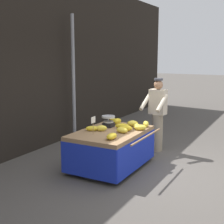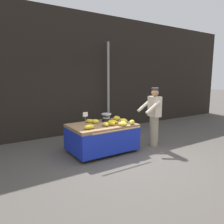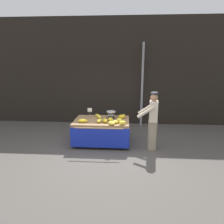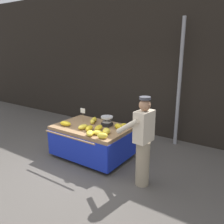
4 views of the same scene
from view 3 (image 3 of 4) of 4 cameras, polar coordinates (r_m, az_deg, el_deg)
The scene contains 19 objects.
ground_plane at distance 5.75m, azimuth -1.49°, elevation -11.94°, with size 60.00×60.00×0.00m, color #514C47.
back_wall at distance 8.24m, azimuth 0.43°, elevation 11.30°, with size 16.00×0.24×4.24m, color black.
street_pole at distance 7.89m, azimuth 8.64°, elevation 7.42°, with size 0.09×0.09×3.25m, color gray.
banana_cart at distance 6.31m, azimuth -2.95°, elevation -4.02°, with size 1.73×1.37×0.76m.
weighing_scale at distance 6.40m, azimuth -0.25°, elevation -0.77°, with size 0.28×0.28×0.23m.
price_sign at distance 6.40m, azimuth -6.40°, elevation 0.33°, with size 0.14×0.01×0.34m.
banana_bunch_0 at distance 6.03m, azimuth -8.38°, elevation -2.49°, with size 0.16×0.29×0.11m, color gold.
banana_bunch_1 at distance 5.98m, azimuth -1.99°, elevation -2.48°, with size 0.13×0.26×0.11m, color gold.
banana_bunch_2 at distance 6.57m, azimuth -4.18°, elevation -1.03°, with size 0.11×0.28×0.10m, color yellow.
banana_bunch_3 at distance 5.86m, azimuth 0.92°, elevation -2.89°, with size 0.14×0.21×0.10m, color yellow.
banana_bunch_4 at distance 6.11m, azimuth -0.42°, elevation -2.14°, with size 0.14×0.30×0.11m, color gold.
banana_bunch_5 at distance 6.37m, azimuth 2.71°, elevation -1.38°, with size 0.13×0.21×0.13m, color gold.
banana_bunch_6 at distance 6.40m, azimuth -3.71°, elevation -1.35°, with size 0.12×0.22×0.12m, color yellow.
banana_bunch_7 at distance 6.49m, azimuth 3.26°, elevation -1.15°, with size 0.13×0.20×0.11m, color gold.
banana_bunch_8 at distance 5.99m, azimuth -3.64°, elevation -2.48°, with size 0.14×0.25×0.11m, color yellow.
banana_bunch_9 at distance 5.74m, azimuth 3.02°, elevation -3.13°, with size 0.11×0.22×0.12m, color yellow.
banana_bunch_10 at distance 5.74m, azimuth -0.14°, elevation -3.19°, with size 0.15×0.24×0.11m, color yellow.
banana_bunch_11 at distance 6.00m, azimuth 2.18°, elevation -2.36°, with size 0.16×0.23×0.13m, color yellow.
vendor_person at distance 5.85m, azimuth 11.53°, elevation -2.57°, with size 0.61×0.56×1.71m.
Camera 3 is at (0.49, -5.14, 2.52)m, focal length 31.87 mm.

